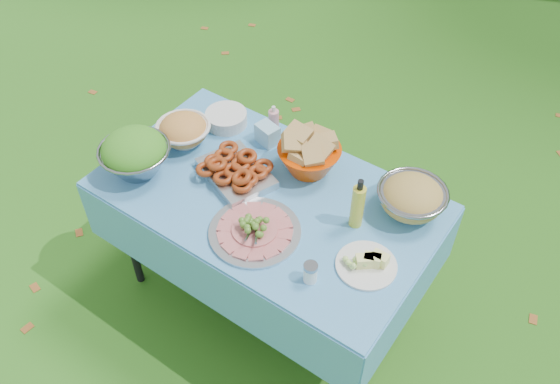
# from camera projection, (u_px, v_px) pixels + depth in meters

# --- Properties ---
(ground) EXTENTS (80.00, 80.00, 0.00)m
(ground) POSITION_uv_depth(u_px,v_px,m) (269.00, 294.00, 3.12)
(ground) COLOR #173409
(ground) RESTS_ON ground
(picnic_table) EXTENTS (1.46, 0.86, 0.76)m
(picnic_table) POSITION_uv_depth(u_px,v_px,m) (268.00, 249.00, 2.84)
(picnic_table) COLOR #81D4F9
(picnic_table) RESTS_ON ground
(salad_bowl) EXTENTS (0.38, 0.38, 0.21)m
(salad_bowl) POSITION_uv_depth(u_px,v_px,m) (135.00, 153.00, 2.60)
(salad_bowl) COLOR gray
(salad_bowl) RESTS_ON picnic_table
(pasta_bowl_white) EXTENTS (0.29, 0.29, 0.14)m
(pasta_bowl_white) POSITION_uv_depth(u_px,v_px,m) (183.00, 130.00, 2.76)
(pasta_bowl_white) COLOR silver
(pasta_bowl_white) RESTS_ON picnic_table
(plate_stack) EXTENTS (0.26, 0.26, 0.07)m
(plate_stack) POSITION_uv_depth(u_px,v_px,m) (226.00, 118.00, 2.88)
(plate_stack) COLOR silver
(plate_stack) RESTS_ON picnic_table
(wipes_box) EXTENTS (0.12, 0.10, 0.10)m
(wipes_box) POSITION_uv_depth(u_px,v_px,m) (267.00, 134.00, 2.78)
(wipes_box) COLOR #8AC2DC
(wipes_box) RESTS_ON picnic_table
(sanitizer_bottle) EXTENTS (0.06, 0.06, 0.14)m
(sanitizer_bottle) POSITION_uv_depth(u_px,v_px,m) (274.00, 119.00, 2.82)
(sanitizer_bottle) COLOR pink
(sanitizer_bottle) RESTS_ON picnic_table
(bread_bowl) EXTENTS (0.37, 0.37, 0.19)m
(bread_bowl) POSITION_uv_depth(u_px,v_px,m) (309.00, 153.00, 2.61)
(bread_bowl) COLOR #D13800
(bread_bowl) RESTS_ON picnic_table
(pasta_bowl_steel) EXTENTS (0.36, 0.36, 0.16)m
(pasta_bowl_steel) POSITION_uv_depth(u_px,v_px,m) (412.00, 197.00, 2.45)
(pasta_bowl_steel) COLOR gray
(pasta_bowl_steel) RESTS_ON picnic_table
(fried_tray) EXTENTS (0.40, 0.34, 0.08)m
(fried_tray) POSITION_uv_depth(u_px,v_px,m) (236.00, 170.00, 2.62)
(fried_tray) COLOR #B5B5B9
(fried_tray) RESTS_ON picnic_table
(charcuterie_platter) EXTENTS (0.49, 0.49, 0.09)m
(charcuterie_platter) POSITION_uv_depth(u_px,v_px,m) (255.00, 226.00, 2.39)
(charcuterie_platter) COLOR #BABCC2
(charcuterie_platter) RESTS_ON picnic_table
(oil_bottle) EXTENTS (0.06, 0.06, 0.25)m
(oil_bottle) POSITION_uv_depth(u_px,v_px,m) (358.00, 203.00, 2.36)
(oil_bottle) COLOR gold
(oil_bottle) RESTS_ON picnic_table
(cheese_plate) EXTENTS (0.31, 0.31, 0.07)m
(cheese_plate) POSITION_uv_depth(u_px,v_px,m) (367.00, 261.00, 2.28)
(cheese_plate) COLOR silver
(cheese_plate) RESTS_ON picnic_table
(shaker) EXTENTS (0.07, 0.07, 0.09)m
(shaker) POSITION_uv_depth(u_px,v_px,m) (310.00, 273.00, 2.22)
(shaker) COLOR white
(shaker) RESTS_ON picnic_table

